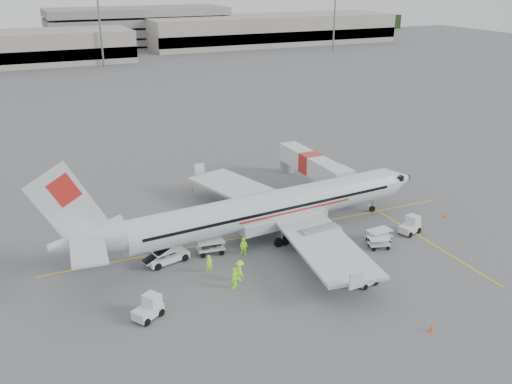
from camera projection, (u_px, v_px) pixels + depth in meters
ground at (264, 233)px, 58.15m from camera, size 360.00×360.00×0.00m
stripe_lead at (264, 233)px, 58.15m from camera, size 44.00×0.20×0.01m
stripe_cross at (425, 240)px, 56.69m from camera, size 0.20×20.00×0.01m
terminal_east at (271, 30)px, 206.29m from camera, size 90.00×26.00×10.00m
parking_garage at (138, 25)px, 201.16m from camera, size 62.00×24.00×14.00m
treeline at (60, 36)px, 205.83m from camera, size 300.00×3.00×6.00m
mast_center at (100, 25)px, 156.38m from camera, size 3.20×1.20×22.00m
mast_east at (334, 17)px, 184.97m from camera, size 3.20×1.20×22.00m
aircraft at (270, 187)px, 55.45m from camera, size 41.40×33.70×10.75m
jet_bridge at (310, 170)px, 70.18m from camera, size 3.44×15.85×4.14m
belt_loader at (167, 248)px, 51.86m from camera, size 5.52×3.14×2.82m
tug_fore at (410, 225)px, 57.84m from camera, size 2.59×1.96×1.77m
tug_mid at (366, 277)px, 48.38m from camera, size 2.15×1.51×1.51m
tug_aft at (147, 308)px, 43.65m from camera, size 2.68×2.37×1.80m
cart_loaded_a at (211, 247)px, 53.73m from camera, size 2.72×1.79×1.34m
cart_loaded_b at (165, 257)px, 52.08m from camera, size 2.59×1.92×1.21m
cart_empty_a at (379, 236)px, 56.14m from camera, size 2.54×1.65×1.26m
cart_empty_b at (379, 243)px, 54.82m from camera, size 2.27×1.67×1.06m
cone_nose at (445, 215)px, 61.76m from camera, size 0.35×0.35×0.56m
cone_port at (192, 188)px, 69.36m from camera, size 0.33×0.33×0.54m
cone_stbd at (432, 328)px, 42.25m from camera, size 0.37×0.37×0.60m
crew_a at (209, 264)px, 50.34m from camera, size 0.64×0.46×1.66m
crew_b at (244, 246)px, 53.49m from camera, size 1.03×1.04×1.70m
crew_c at (240, 271)px, 48.95m from camera, size 0.72×1.23×1.89m
crew_d at (235, 278)px, 47.79m from camera, size 1.15×1.08×1.91m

